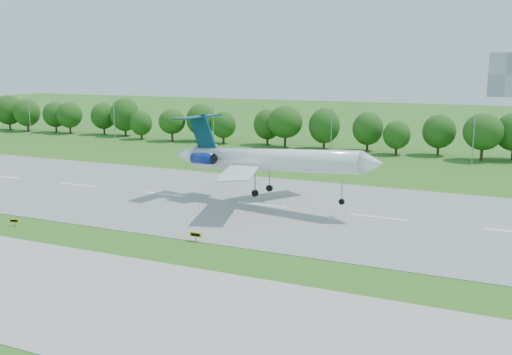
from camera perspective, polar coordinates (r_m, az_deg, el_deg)
name	(u,v)px	position (r m, az deg, el deg)	size (l,w,h in m)	color
ground	(68,230)	(87.80, -18.27, -4.97)	(600.00, 600.00, 0.00)	#356B1C
runway	(163,194)	(106.87, -9.27, -1.66)	(400.00, 45.00, 0.08)	gray
tree_line	(291,126)	(165.20, 3.53, 5.17)	(288.40, 8.40, 10.40)	#382314
light_poles	(270,129)	(156.86, 1.38, 4.92)	(175.90, 0.25, 12.19)	gray
airliner	(263,159)	(96.19, 0.70, 1.89)	(40.27, 29.00, 13.13)	white
taxi_sign_left	(15,221)	(92.34, -22.99, -4.01)	(1.51, 0.61, 1.07)	gray
taxi_sign_right	(196,235)	(78.19, -6.05, -5.71)	(1.81, 0.24, 1.27)	gray
service_vehicle_a	(211,144)	(166.99, -4.55, 3.31)	(1.42, 4.08, 1.34)	white
service_vehicle_b	(252,153)	(150.77, -0.39, 2.45)	(1.36, 3.38, 1.15)	silver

